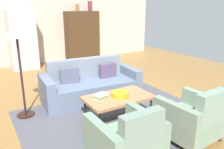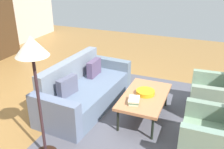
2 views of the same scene
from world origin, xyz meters
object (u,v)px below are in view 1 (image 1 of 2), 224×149
object	(u,v)px
armchair_left	(128,143)
refrigerator	(22,40)
vase_tall	(77,8)
fruit_bowl	(120,94)
vase_round	(90,6)
cabinet	(82,36)
book_stack	(101,96)
coffee_table	(118,98)
couch	(90,86)
armchair_right	(193,120)
floor_lamp	(17,39)

from	to	relation	value
armchair_left	refrigerator	bearing A→B (deg)	90.66
armchair_left	vase_tall	bearing A→B (deg)	71.88
fruit_bowl	vase_round	distance (m)	5.22
refrigerator	cabinet	bearing A→B (deg)	2.81
fruit_bowl	book_stack	xyz separation A→B (m)	(-0.35, 0.09, 0.01)
coffee_table	armchair_left	distance (m)	1.31
fruit_bowl	vase_round	world-z (taller)	vase_round
armchair_left	vase_round	size ratio (longest dim) A/B	2.52
couch	fruit_bowl	bearing A→B (deg)	95.20
armchair_right	floor_lamp	distance (m)	3.18
fruit_bowl	cabinet	xyz separation A→B (m)	(1.37, 4.70, 0.42)
armchair_left	refrigerator	xyz separation A→B (m)	(-0.12, 5.76, 0.58)
vase_round	cabinet	bearing A→B (deg)	179.23
vase_tall	floor_lamp	bearing A→B (deg)	-126.11
armchair_right	fruit_bowl	world-z (taller)	armchair_right
armchair_right	refrigerator	xyz separation A→B (m)	(-1.33, 5.76, 0.58)
vase_round	refrigerator	distance (m)	2.69
fruit_bowl	floor_lamp	size ratio (longest dim) A/B	0.18
armchair_right	vase_tall	xyz separation A→B (m)	(0.65, 5.86, 1.57)
book_stack	vase_round	world-z (taller)	vase_round
armchair_left	fruit_bowl	size ratio (longest dim) A/B	2.79
coffee_table	floor_lamp	bearing A→B (deg)	144.52
armchair_left	fruit_bowl	xyz separation A→B (m)	(0.63, 1.17, 0.14)
armchair_left	book_stack	bearing A→B (deg)	76.52
couch	coffee_table	distance (m)	1.19
fruit_bowl	floor_lamp	world-z (taller)	floor_lamp
armchair_right	cabinet	bearing A→B (deg)	78.64
armchair_left	armchair_right	bearing A→B (deg)	-0.57
armchair_left	couch	bearing A→B (deg)	75.00
coffee_table	armchair_right	distance (m)	1.31
armchair_right	vase_round	size ratio (longest dim) A/B	2.52
vase_round	fruit_bowl	bearing A→B (deg)	-110.11
armchair_left	vase_round	xyz separation A→B (m)	(2.35, 5.86, 1.63)
cabinet	floor_lamp	size ratio (longest dim) A/B	1.05
vase_round	armchair_left	bearing A→B (deg)	-111.87
vase_tall	armchair_left	bearing A→B (deg)	-107.54
refrigerator	floor_lamp	size ratio (longest dim) A/B	1.08
coffee_table	refrigerator	bearing A→B (deg)	98.95
book_stack	armchair_left	bearing A→B (deg)	-102.90
cabinet	vase_round	size ratio (longest dim) A/B	5.16
couch	fruit_bowl	size ratio (longest dim) A/B	6.84
book_stack	floor_lamp	bearing A→B (deg)	140.36
cabinet	refrigerator	xyz separation A→B (m)	(-2.13, -0.10, 0.03)
vase_round	couch	bearing A→B (deg)	-116.48
fruit_bowl	vase_tall	distance (m)	5.06
coffee_table	cabinet	bearing A→B (deg)	73.37
cabinet	armchair_left	bearing A→B (deg)	-108.85
book_stack	refrigerator	size ratio (longest dim) A/B	0.15
armchair_left	cabinet	distance (m)	6.22
vase_tall	refrigerator	xyz separation A→B (m)	(-1.98, -0.10, -0.99)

